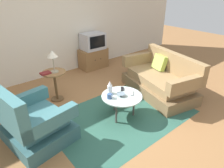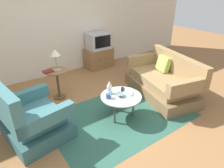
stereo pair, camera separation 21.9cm
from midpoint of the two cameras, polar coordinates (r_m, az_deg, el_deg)
name	(u,v)px [view 1 (the left image)]	position (r m, az deg, el deg)	size (l,w,h in m)	color
ground_plane	(113,117)	(3.62, -1.46, -9.46)	(16.00, 16.00, 0.00)	olive
back_wall	(46,21)	(5.18, -19.69, 16.57)	(9.00, 0.12, 2.70)	beige
area_rug	(121,116)	(3.65, 0.94, -9.06)	(2.45, 1.67, 0.00)	#2D5B4C
armchair	(33,124)	(3.20, -23.43, -10.45)	(0.97, 1.04, 0.96)	#325C60
couch	(160,80)	(4.36, 12.26, 1.09)	(1.20, 1.80, 0.85)	brown
coffee_table	(122,97)	(3.44, 0.99, -3.92)	(0.70, 0.70, 0.42)	#B2C6C1
side_table	(55,80)	(4.11, -17.53, 1.06)	(0.46, 0.46, 0.62)	olive
tv_stand	(93,58)	(5.65, -6.47, 7.30)	(0.75, 0.45, 0.54)	olive
television	(93,41)	(5.49, -6.66, 12.05)	(0.59, 0.45, 0.43)	#B7B7BC
table_lamp	(52,55)	(3.91, -18.26, 7.74)	(0.20, 0.20, 0.43)	#9E937A
vase	(110,88)	(3.44, -2.47, -1.05)	(0.09, 0.09, 0.24)	white
mug	(109,96)	(3.33, -2.64, -3.47)	(0.12, 0.08, 0.08)	#335184
bowl	(121,95)	(3.39, 0.74, -3.14)	(0.15, 0.15, 0.05)	slate
tv_remote_dark	(122,89)	(3.61, 1.22, -1.43)	(0.13, 0.14, 0.02)	black
tv_remote_silver	(132,93)	(3.49, 3.89, -2.58)	(0.15, 0.15, 0.02)	#B2B2B7
book	(45,73)	(3.99, -20.03, 2.92)	(0.19, 0.14, 0.03)	maroon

